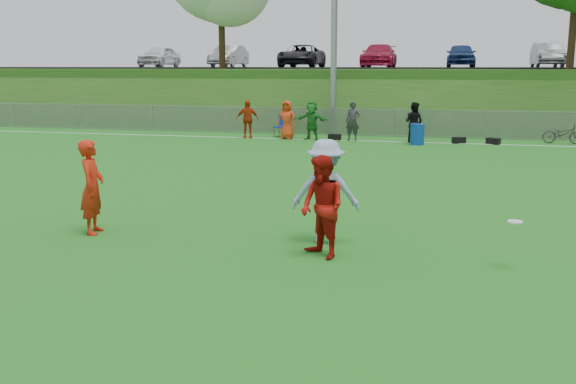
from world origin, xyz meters
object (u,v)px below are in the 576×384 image
(recycling_bin, at_px, (417,134))
(player_red_left, at_px, (92,187))
(player_blue, at_px, (326,192))
(bicycle, at_px, (563,134))
(frisbee, at_px, (515,222))
(player_red_center, at_px, (322,207))

(recycling_bin, bearing_deg, player_red_left, -109.01)
(player_blue, bearing_deg, recycling_bin, -99.88)
(bicycle, bearing_deg, recycling_bin, 110.66)
(player_red_left, height_order, frisbee, player_red_left)
(player_blue, relative_size, frisbee, 8.01)
(player_red_left, relative_size, player_red_center, 1.04)
(player_blue, xyz_separation_m, recycling_bin, (1.00, 15.54, -0.53))
(player_red_left, xyz_separation_m, player_red_center, (4.60, -0.54, -0.04))
(player_red_left, xyz_separation_m, recycling_bin, (5.48, 15.92, -0.48))
(frisbee, bearing_deg, player_blue, 165.38)
(bicycle, bearing_deg, player_red_left, 150.96)
(player_red_center, height_order, player_blue, player_blue)
(player_red_center, relative_size, player_blue, 0.91)
(player_red_left, relative_size, bicycle, 1.16)
(player_red_center, xyz_separation_m, player_blue, (-0.11, 0.92, 0.08))
(player_red_center, bearing_deg, bicycle, 112.28)
(player_red_center, distance_m, bicycle, 19.47)
(frisbee, distance_m, recycling_bin, 16.52)
(player_red_left, xyz_separation_m, player_blue, (4.48, 0.38, 0.04))
(player_blue, xyz_separation_m, bicycle, (6.87, 17.34, -0.54))
(frisbee, bearing_deg, player_red_left, 176.62)
(player_blue, distance_m, frisbee, 3.30)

